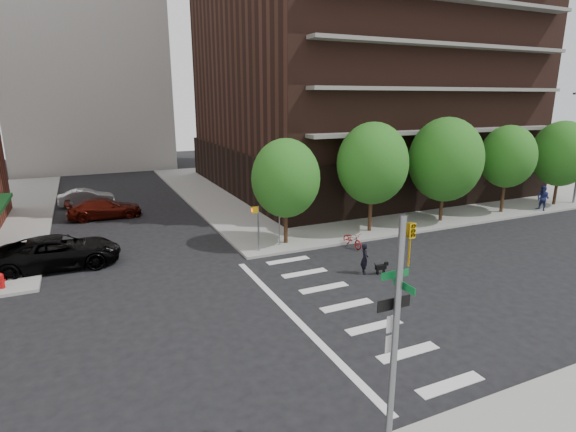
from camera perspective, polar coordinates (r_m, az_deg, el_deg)
name	(u,v)px	position (r m, az deg, el deg)	size (l,w,h in m)	color
ground	(282,320)	(18.34, -0.72, -13.02)	(120.00, 120.00, 0.00)	black
sidewalk_ne	(371,182)	(47.68, 10.44, 4.32)	(39.00, 33.00, 0.15)	gray
crosswalk	(331,309)	(19.24, 5.42, -11.67)	(3.85, 13.00, 0.01)	silver
tree_a	(286,178)	(26.01, -0.29, 4.81)	(4.00, 4.00, 5.90)	#301E11
tree_b	(373,164)	(28.89, 10.68, 6.57)	(4.50, 4.50, 6.65)	#301E11
tree_c	(446,160)	(32.71, 19.37, 6.76)	(5.00, 5.00, 6.80)	#301E11
tree_d	(508,157)	(37.12, 26.12, 6.79)	(4.00, 4.00, 6.20)	#301E11
tree_e	(561,154)	(41.92, 31.39, 6.76)	(4.50, 4.50, 6.35)	#301E11
traffic_signal	(394,359)	(11.19, 13.37, -17.22)	(0.90, 0.75, 6.00)	slate
pedestrian_signal	(263,220)	(25.33, -3.22, -0.57)	(2.18, 0.67, 2.60)	slate
fire_hydrant	(1,280)	(24.33, -32.62, -6.85)	(0.24, 0.24, 0.73)	#A50C0C
parked_car_black	(59,252)	(26.12, -27.11, -4.08)	(6.01, 2.77, 1.67)	black
parked_car_maroon	(104,208)	(35.37, -22.29, 0.92)	(5.13, 2.09, 1.49)	#450E07
parked_car_silver	(86,198)	(39.97, -24.24, 2.15)	(4.22, 1.47, 1.39)	#A5A8AD
scooter	(352,240)	(26.76, 8.18, -2.98)	(0.61, 1.74, 0.91)	#9C0E0E
dog_walker	(365,259)	(22.80, 9.71, -5.37)	(0.37, 0.57, 1.56)	black
dog	(381,267)	(23.04, 11.79, -6.35)	(0.69, 0.22, 0.58)	black
pedestrian_far	(543,198)	(39.51, 29.64, 1.98)	(0.73, 0.93, 1.91)	navy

